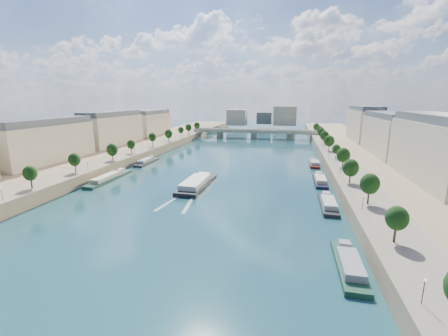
% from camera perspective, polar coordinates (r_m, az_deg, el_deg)
% --- Properties ---
extents(ground, '(700.00, 700.00, 0.00)m').
position_cam_1_polar(ground, '(147.65, -0.37, -0.74)').
color(ground, '#0D313B').
rests_on(ground, ground).
extents(quay_left, '(44.00, 520.00, 5.00)m').
position_cam_1_polar(quay_left, '(177.25, -23.70, 1.30)').
color(quay_left, '#9E8460').
rests_on(quay_left, ground).
extents(quay_right, '(44.00, 520.00, 5.00)m').
position_cam_1_polar(quay_right, '(149.04, 27.74, -1.15)').
color(quay_right, '#9E8460').
rests_on(quay_right, ground).
extents(pave_left, '(14.00, 520.00, 0.10)m').
position_cam_1_polar(pave_left, '(168.41, -19.65, 1.97)').
color(pave_left, gray).
rests_on(pave_left, quay_left).
extents(pave_right, '(14.00, 520.00, 0.10)m').
position_cam_1_polar(pave_right, '(145.18, 22.14, 0.08)').
color(pave_right, gray).
rests_on(pave_right, quay_right).
extents(trees_left, '(4.80, 268.80, 8.26)m').
position_cam_1_polar(trees_left, '(168.15, -18.85, 3.89)').
color(trees_left, '#382B1E').
rests_on(trees_left, ground).
extents(trees_right, '(4.80, 268.80, 8.26)m').
position_cam_1_polar(trees_right, '(153.55, 20.98, 2.91)').
color(trees_right, '#382B1E').
rests_on(trees_right, ground).
extents(lamps_left, '(0.36, 200.36, 4.28)m').
position_cam_1_polar(lamps_left, '(157.25, -20.24, 2.20)').
color(lamps_left, black).
rests_on(lamps_left, ground).
extents(lamps_right, '(0.36, 200.36, 4.28)m').
position_cam_1_polar(lamps_right, '(148.78, 20.22, 1.62)').
color(lamps_right, black).
rests_on(lamps_right, ground).
extents(buildings_left, '(16.00, 226.00, 23.20)m').
position_cam_1_polar(buildings_left, '(192.53, -25.15, 6.23)').
color(buildings_left, beige).
rests_on(buildings_left, ground).
extents(buildings_right, '(16.00, 226.00, 23.20)m').
position_cam_1_polar(buildings_right, '(161.88, 31.63, 4.46)').
color(buildings_right, beige).
rests_on(buildings_right, ground).
extents(skyline, '(79.00, 42.00, 22.00)m').
position_cam_1_polar(skyline, '(361.04, 8.02, 9.66)').
color(skyline, beige).
rests_on(skyline, ground).
extents(bridge, '(112.00, 12.00, 8.15)m').
position_cam_1_polar(bridge, '(274.95, 5.79, 6.69)').
color(bridge, '#C1B79E').
rests_on(bridge, ground).
extents(tour_barge, '(9.03, 30.93, 4.19)m').
position_cam_1_polar(tour_barge, '(123.36, -5.22, -2.99)').
color(tour_barge, black).
rests_on(tour_barge, ground).
extents(wake, '(10.76, 25.97, 0.04)m').
position_cam_1_polar(wake, '(108.84, -7.85, -5.94)').
color(wake, silver).
rests_on(wake, ground).
extents(moored_barges_left, '(5.00, 151.71, 3.60)m').
position_cam_1_polar(moored_barges_left, '(120.23, -28.51, -5.20)').
color(moored_barges_left, '#182334').
rests_on(moored_barges_left, ground).
extents(moored_barges_right, '(5.00, 160.41, 3.60)m').
position_cam_1_polar(moored_barges_right, '(99.86, 19.67, -7.88)').
color(moored_barges_right, black).
rests_on(moored_barges_right, ground).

